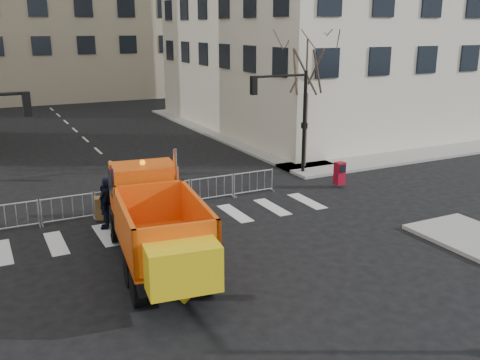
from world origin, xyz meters
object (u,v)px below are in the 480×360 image
cop_c (105,207)px  newspaper_box (340,173)px  cop_a (107,203)px  cop_b (137,194)px  plow_truck (156,221)px

cop_c → newspaper_box: 11.43m
cop_a → cop_b: cop_a is taller
newspaper_box → cop_a: bearing=-178.6°
newspaper_box → plow_truck: bearing=-157.2°
plow_truck → cop_a: bearing=14.8°
plow_truck → cop_b: plow_truck is taller
cop_c → cop_b: bearing=137.1°
plow_truck → cop_b: bearing=-2.3°
cop_b → cop_c: size_ratio=1.07×
cop_a → cop_c: size_ratio=1.15×
cop_a → cop_c: cop_a is taller
cop_c → plow_truck: bearing=27.5°
cop_c → newspaper_box: (11.43, 0.42, -0.18)m
cop_b → cop_a: bearing=31.1°
plow_truck → cop_c: bearing=15.7°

